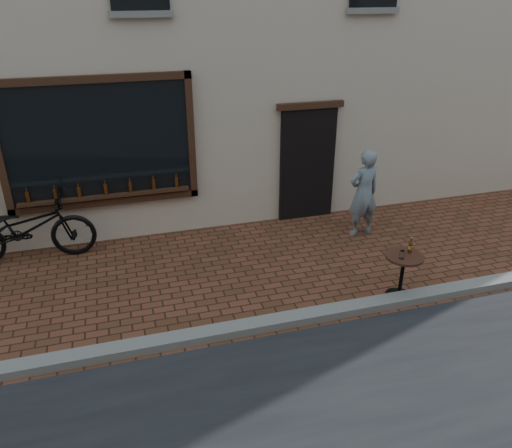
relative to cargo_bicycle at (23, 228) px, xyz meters
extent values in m
plane|color=#4C2918|center=(3.28, -3.14, -0.59)|extent=(90.00, 90.00, 0.00)
cube|color=slate|center=(3.28, -2.94, -0.53)|extent=(90.00, 0.25, 0.12)
cube|color=black|center=(1.38, 0.31, 1.26)|extent=(3.00, 0.06, 2.00)
cube|color=black|center=(1.38, 0.29, 2.32)|extent=(3.24, 0.10, 0.12)
cube|color=black|center=(1.38, 0.29, 0.20)|extent=(3.24, 0.10, 0.12)
cube|color=black|center=(2.94, 0.29, 1.26)|extent=(0.12, 0.10, 2.24)
cube|color=black|center=(1.38, 0.24, 0.33)|extent=(2.90, 0.16, 0.05)
cube|color=black|center=(5.18, 0.32, 0.51)|extent=(1.10, 0.10, 2.20)
cube|color=black|center=(5.18, 0.29, 1.67)|extent=(1.30, 0.10, 0.12)
cylinder|color=#3D1C07|center=(0.13, 0.24, 0.45)|extent=(0.06, 0.06, 0.19)
cylinder|color=#3D1C07|center=(0.55, 0.24, 0.45)|extent=(0.06, 0.06, 0.19)
cylinder|color=#3D1C07|center=(0.97, 0.24, 0.45)|extent=(0.06, 0.06, 0.19)
cylinder|color=#3D1C07|center=(1.38, 0.24, 0.45)|extent=(0.06, 0.06, 0.19)
cylinder|color=#3D1C07|center=(1.80, 0.24, 0.45)|extent=(0.06, 0.06, 0.19)
cylinder|color=#3D1C07|center=(2.22, 0.24, 0.45)|extent=(0.06, 0.06, 0.19)
cylinder|color=#3D1C07|center=(2.63, 0.24, 0.45)|extent=(0.06, 0.06, 0.19)
imported|color=black|center=(0.04, 0.00, -0.01)|extent=(2.23, 0.83, 1.16)
cylinder|color=black|center=(5.50, -2.79, -0.58)|extent=(0.41, 0.41, 0.03)
cylinder|color=black|center=(5.50, -2.79, -0.24)|extent=(0.06, 0.06, 0.65)
cylinder|color=black|center=(5.50, -2.79, 0.11)|extent=(0.56, 0.56, 0.04)
cylinder|color=gold|center=(5.61, -2.73, 0.21)|extent=(0.06, 0.06, 0.06)
cylinder|color=white|center=(5.40, -2.86, 0.18)|extent=(0.07, 0.07, 0.12)
imported|color=slate|center=(5.90, -0.71, 0.23)|extent=(0.64, 0.46, 1.65)
camera|label=1|loc=(1.65, -8.26, 3.69)|focal=35.00mm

